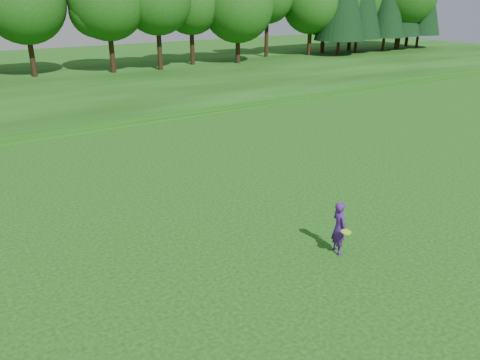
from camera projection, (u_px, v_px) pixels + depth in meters
ground at (281, 305)px, 12.02m from camera, size 140.00×140.00×0.00m
berm at (27, 89)px, 38.41m from camera, size 130.00×30.00×0.60m
walking_path at (73, 130)px, 27.60m from camera, size 130.00×1.60×0.04m
woman at (339, 228)px, 14.23m from camera, size 0.60×0.97×1.69m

